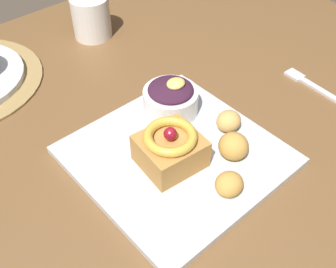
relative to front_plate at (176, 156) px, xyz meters
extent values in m
cube|color=brown|center=(0.01, 0.13, -0.03)|extent=(1.31, 0.92, 0.04)
cylinder|color=brown|center=(0.58, 0.50, -0.39)|extent=(0.07, 0.07, 0.69)
cube|color=silver|center=(0.00, 0.00, 0.00)|extent=(0.30, 0.30, 0.01)
cube|color=#B77F3D|center=(-0.02, -0.01, 0.03)|extent=(0.10, 0.09, 0.05)
torus|color=gold|center=(-0.02, -0.01, 0.06)|extent=(0.09, 0.09, 0.01)
sphere|color=maroon|center=(-0.02, -0.01, 0.07)|extent=(0.02, 0.02, 0.02)
cylinder|color=white|center=(0.06, 0.08, 0.03)|extent=(0.10, 0.10, 0.05)
ellipsoid|color=#38192D|center=(0.06, 0.08, 0.06)|extent=(0.08, 0.08, 0.02)
ellipsoid|color=#EAD666|center=(0.07, 0.08, 0.07)|extent=(0.03, 0.03, 0.01)
ellipsoid|color=tan|center=(0.10, -0.02, 0.02)|extent=(0.04, 0.04, 0.04)
ellipsoid|color=gold|center=(0.06, -0.06, 0.03)|extent=(0.05, 0.05, 0.04)
ellipsoid|color=gold|center=(0.00, -0.11, 0.02)|extent=(0.04, 0.04, 0.04)
cube|color=silver|center=(0.32, -0.06, 0.00)|extent=(0.02, 0.09, 0.00)
cube|color=silver|center=(0.33, 0.01, 0.00)|extent=(0.03, 0.04, 0.00)
cylinder|color=silver|center=(0.11, 0.40, 0.04)|extent=(0.08, 0.08, 0.09)
camera|label=1|loc=(-0.31, -0.33, 0.49)|focal=43.77mm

